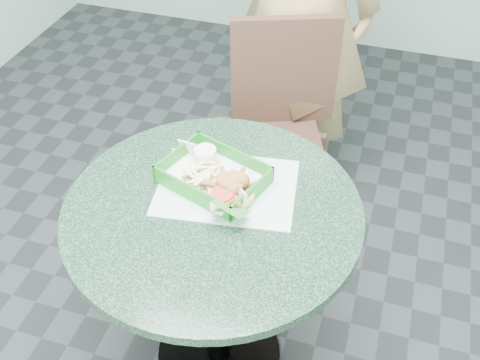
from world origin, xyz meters
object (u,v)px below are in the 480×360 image
(food_basket, at_px, (214,183))
(crab_sandwich, at_px, (239,186))
(cafe_table, at_px, (214,251))
(sauce_ramekin, at_px, (198,161))
(dining_chair, at_px, (276,121))

(food_basket, relative_size, crab_sandwich, 2.15)
(cafe_table, relative_size, food_basket, 2.98)
(cafe_table, bearing_deg, crab_sandwich, 53.96)
(sauce_ramekin, bearing_deg, food_basket, -33.41)
(food_basket, distance_m, crab_sandwich, 0.09)
(dining_chair, bearing_deg, cafe_table, -110.39)
(food_basket, bearing_deg, sauce_ramekin, 146.59)
(crab_sandwich, bearing_deg, food_basket, 164.62)
(sauce_ramekin, bearing_deg, cafe_table, -56.16)
(dining_chair, xyz_separation_m, food_basket, (-0.02, -0.67, 0.23))
(cafe_table, height_order, sauce_ramekin, sauce_ramekin)
(food_basket, height_order, crab_sandwich, crab_sandwich)
(crab_sandwich, bearing_deg, sauce_ramekin, 156.26)
(dining_chair, bearing_deg, food_basket, -112.89)
(food_basket, relative_size, sauce_ramekin, 4.34)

